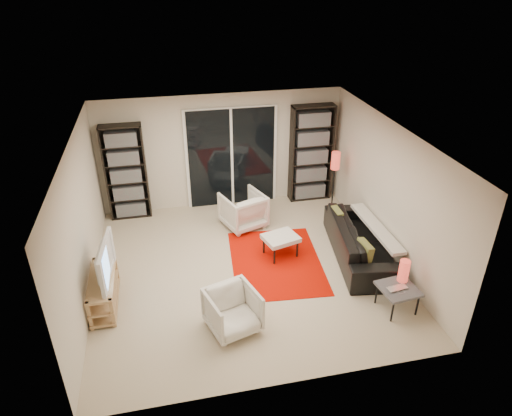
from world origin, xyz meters
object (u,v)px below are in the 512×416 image
object	(u,v)px
bookshelf_left	(126,173)
armchair_front	(233,311)
bookshelf_right	(311,154)
tv_stand	(104,290)
floor_lamp	(335,167)
side_table	(398,290)
sofa	(360,240)
armchair_back	(243,210)
ottoman	(281,239)

from	to	relation	value
bookshelf_left	armchair_front	world-z (taller)	bookshelf_left
bookshelf_right	tv_stand	bearing A→B (deg)	-146.42
bookshelf_left	floor_lamp	size ratio (longest dim) A/B	1.47
bookshelf_right	tv_stand	distance (m)	5.09
bookshelf_left	side_table	size ratio (longest dim) A/B	3.28
floor_lamp	sofa	bearing A→B (deg)	-93.79
tv_stand	armchair_back	world-z (taller)	armchair_back
bookshelf_right	tv_stand	size ratio (longest dim) A/B	1.81
sofa	armchair_front	distance (m)	2.84
side_table	ottoman	bearing A→B (deg)	127.19
armchair_front	armchair_back	bearing A→B (deg)	58.98
tv_stand	armchair_front	world-z (taller)	armchair_front
bookshelf_left	bookshelf_right	distance (m)	3.85
sofa	side_table	xyz separation A→B (m)	(-0.03, -1.44, 0.03)
bookshelf_left	side_table	bearing A→B (deg)	-43.93
floor_lamp	armchair_back	bearing A→B (deg)	-174.01
tv_stand	floor_lamp	size ratio (longest dim) A/B	0.87
armchair_back	floor_lamp	bearing A→B (deg)	166.55
bookshelf_left	sofa	xyz separation A→B (m)	(4.01, -2.39, -0.65)
side_table	armchair_back	bearing A→B (deg)	121.43
bookshelf_right	floor_lamp	xyz separation A→B (m)	(0.28, -0.70, -0.04)
armchair_back	armchair_front	world-z (taller)	armchair_back
bookshelf_left	bookshelf_right	bearing A→B (deg)	-0.00
tv_stand	armchair_back	bearing A→B (deg)	36.70
ottoman	floor_lamp	distance (m)	2.13
armchair_back	armchair_front	size ratio (longest dim) A/B	1.11
armchair_back	ottoman	world-z (taller)	armchair_back
bookshelf_right	side_table	distance (m)	3.90
tv_stand	floor_lamp	distance (m)	4.98
bookshelf_right	armchair_front	distance (m)	4.46
bookshelf_left	ottoman	xyz separation A→B (m)	(2.64, -2.07, -0.63)
ottoman	bookshelf_right	bearing A→B (deg)	59.65
bookshelf_left	side_table	distance (m)	5.56
sofa	armchair_back	world-z (taller)	armchair_back
bookshelf_left	ottoman	distance (m)	3.41
armchair_front	side_table	world-z (taller)	armchair_front
bookshelf_right	armchair_front	xyz separation A→B (m)	(-2.35, -3.71, -0.73)
floor_lamp	armchair_front	bearing A→B (deg)	-131.10
armchair_back	sofa	bearing A→B (deg)	121.36
bookshelf_left	floor_lamp	world-z (taller)	bookshelf_left
bookshelf_right	side_table	world-z (taller)	bookshelf_right
floor_lamp	ottoman	bearing A→B (deg)	-137.32
tv_stand	armchair_back	xyz separation A→B (m)	(2.52, 1.88, 0.09)
armchair_front	side_table	xyz separation A→B (m)	(2.48, -0.12, 0.04)
side_table	floor_lamp	distance (m)	3.21
armchair_back	floor_lamp	size ratio (longest dim) A/B	0.58
sofa	ottoman	world-z (taller)	sofa
sofa	side_table	distance (m)	1.45
bookshelf_left	armchair_front	bearing A→B (deg)	-68.06
ottoman	sofa	bearing A→B (deg)	-13.21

